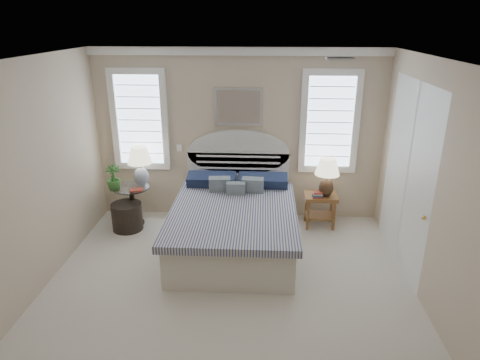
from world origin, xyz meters
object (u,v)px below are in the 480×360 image
nightstand_right (320,203)px  side_table_left (132,201)px  lamp_right (327,173)px  lamp_left (140,162)px  floor_pot (127,216)px  bed (234,221)px

nightstand_right → side_table_left: bearing=-178.1°
side_table_left → lamp_right: bearing=1.1°
side_table_left → lamp_left: (0.14, 0.12, 0.62)m
side_table_left → floor_pot: bearing=-103.3°
side_table_left → nightstand_right: bearing=1.9°
bed → floor_pot: bearing=166.4°
floor_pot → lamp_right: bearing=4.5°
bed → lamp_left: bearing=154.8°
nightstand_right → floor_pot: bearing=-174.6°
nightstand_right → floor_pot: (-2.99, -0.28, -0.17)m
nightstand_right → floor_pot: size_ratio=1.14×
lamp_left → nightstand_right: bearing=-0.4°
nightstand_right → floor_pot: nightstand_right is taller
side_table_left → bed: bearing=-19.7°
nightstand_right → lamp_left: (-2.81, 0.02, 0.62)m
side_table_left → lamp_right: (3.01, 0.06, 0.51)m
floor_pot → lamp_left: lamp_left is taller
bed → side_table_left: bearing=160.3°
nightstand_right → lamp_left: lamp_left is taller
bed → side_table_left: size_ratio=3.61×
floor_pot → lamp_right: size_ratio=0.77×
bed → floor_pot: bed is taller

